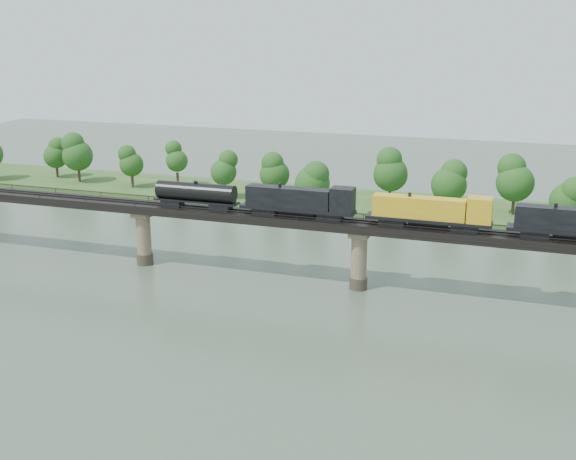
% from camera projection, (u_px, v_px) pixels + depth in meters
% --- Properties ---
extents(ground, '(400.00, 400.00, 0.00)m').
position_uv_depth(ground, '(304.00, 366.00, 92.64)').
color(ground, '#3D4C3B').
rests_on(ground, ground).
extents(far_bank, '(300.00, 24.00, 1.60)m').
position_uv_depth(far_bank, '(412.00, 207.00, 169.83)').
color(far_bank, '#305321').
rests_on(far_bank, ground).
extents(bridge, '(236.00, 30.00, 11.50)m').
position_uv_depth(bridge, '(359.00, 257.00, 118.46)').
color(bridge, '#473A2D').
rests_on(bridge, ground).
extents(bridge_superstructure, '(220.00, 4.90, 0.75)m').
position_uv_depth(bridge_superstructure, '(360.00, 220.00, 116.72)').
color(bridge_superstructure, black).
rests_on(bridge_superstructure, bridge).
extents(far_treeline, '(289.06, 17.54, 13.60)m').
position_uv_depth(far_treeline, '(375.00, 175.00, 166.08)').
color(far_treeline, '#382619').
rests_on(far_treeline, far_bank).
extents(freight_train, '(79.21, 3.09, 5.45)m').
position_uv_depth(freight_train, '(384.00, 208.00, 114.88)').
color(freight_train, black).
rests_on(freight_train, bridge).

